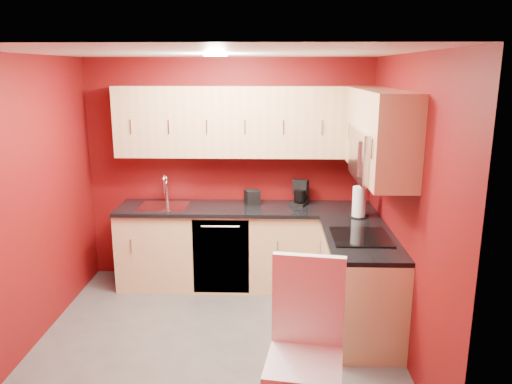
# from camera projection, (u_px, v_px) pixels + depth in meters

# --- Properties ---
(floor) EXTENTS (3.20, 3.20, 0.00)m
(floor) POSITION_uv_depth(u_px,v_px,m) (217.00, 339.00, 4.51)
(floor) COLOR #54524E
(floor) RESTS_ON ground
(ceiling) EXTENTS (3.20, 3.20, 0.00)m
(ceiling) POSITION_uv_depth(u_px,v_px,m) (211.00, 52.00, 3.92)
(ceiling) COLOR white
(ceiling) RESTS_ON wall_back
(wall_back) EXTENTS (3.20, 0.00, 3.20)m
(wall_back) POSITION_uv_depth(u_px,v_px,m) (229.00, 171.00, 5.67)
(wall_back) COLOR #60090E
(wall_back) RESTS_ON floor
(wall_front) EXTENTS (3.20, 0.00, 3.20)m
(wall_front) POSITION_uv_depth(u_px,v_px,m) (184.00, 277.00, 2.76)
(wall_front) COLOR #60090E
(wall_front) RESTS_ON floor
(wall_left) EXTENTS (0.00, 3.00, 3.00)m
(wall_left) POSITION_uv_depth(u_px,v_px,m) (28.00, 204.00, 4.26)
(wall_left) COLOR #60090E
(wall_left) RESTS_ON floor
(wall_right) EXTENTS (0.00, 3.00, 3.00)m
(wall_right) POSITION_uv_depth(u_px,v_px,m) (405.00, 207.00, 4.16)
(wall_right) COLOR #60090E
(wall_right) RESTS_ON floor
(base_cabinets_back) EXTENTS (2.80, 0.60, 0.87)m
(base_cabinets_back) POSITION_uv_depth(u_px,v_px,m) (246.00, 248.00, 5.57)
(base_cabinets_back) COLOR tan
(base_cabinets_back) RESTS_ON floor
(base_cabinets_right) EXTENTS (0.60, 1.30, 0.87)m
(base_cabinets_right) POSITION_uv_depth(u_px,v_px,m) (359.00, 284.00, 4.61)
(base_cabinets_right) COLOR tan
(base_cabinets_right) RESTS_ON floor
(countertop_back) EXTENTS (2.80, 0.63, 0.04)m
(countertop_back) POSITION_uv_depth(u_px,v_px,m) (246.00, 209.00, 5.44)
(countertop_back) COLOR black
(countertop_back) RESTS_ON base_cabinets_back
(countertop_right) EXTENTS (0.63, 1.27, 0.04)m
(countertop_right) POSITION_uv_depth(u_px,v_px,m) (360.00, 238.00, 4.49)
(countertop_right) COLOR black
(countertop_right) RESTS_ON base_cabinets_right
(upper_cabinets_back) EXTENTS (2.80, 0.35, 0.75)m
(upper_cabinets_back) POSITION_uv_depth(u_px,v_px,m) (246.00, 121.00, 5.36)
(upper_cabinets_back) COLOR tan
(upper_cabinets_back) RESTS_ON wall_back
(upper_cabinets_right) EXTENTS (0.35, 1.55, 0.75)m
(upper_cabinets_right) POSITION_uv_depth(u_px,v_px,m) (378.00, 125.00, 4.45)
(upper_cabinets_right) COLOR tan
(upper_cabinets_right) RESTS_ON wall_right
(microwave) EXTENTS (0.42, 0.76, 0.42)m
(microwave) POSITION_uv_depth(u_px,v_px,m) (378.00, 155.00, 4.27)
(microwave) COLOR silver
(microwave) RESTS_ON upper_cabinets_right
(cooktop) EXTENTS (0.50, 0.55, 0.01)m
(cooktop) POSITION_uv_depth(u_px,v_px,m) (361.00, 237.00, 4.45)
(cooktop) COLOR black
(cooktop) RESTS_ON countertop_right
(sink) EXTENTS (0.52, 0.42, 0.35)m
(sink) POSITION_uv_depth(u_px,v_px,m) (164.00, 203.00, 5.48)
(sink) COLOR silver
(sink) RESTS_ON countertop_back
(dishwasher_front) EXTENTS (0.60, 0.02, 0.82)m
(dishwasher_front) POSITION_uv_depth(u_px,v_px,m) (221.00, 257.00, 5.29)
(dishwasher_front) COLOR black
(dishwasher_front) RESTS_ON base_cabinets_back
(downlight) EXTENTS (0.20, 0.20, 0.01)m
(downlight) POSITION_uv_depth(u_px,v_px,m) (216.00, 55.00, 4.21)
(downlight) COLOR white
(downlight) RESTS_ON ceiling
(coffee_maker) EXTENTS (0.24, 0.26, 0.27)m
(coffee_maker) POSITION_uv_depth(u_px,v_px,m) (299.00, 193.00, 5.50)
(coffee_maker) COLOR black
(coffee_maker) RESTS_ON countertop_back
(napkin_holder) EXTENTS (0.19, 0.19, 0.16)m
(napkin_holder) POSITION_uv_depth(u_px,v_px,m) (252.00, 197.00, 5.53)
(napkin_holder) COLOR black
(napkin_holder) RESTS_ON countertop_back
(paper_towel) EXTENTS (0.21, 0.21, 0.31)m
(paper_towel) POSITION_uv_depth(u_px,v_px,m) (359.00, 202.00, 5.03)
(paper_towel) COLOR white
(paper_towel) RESTS_ON countertop_right
(dining_chair) EXTENTS (0.55, 0.57, 1.19)m
(dining_chair) POSITION_uv_depth(u_px,v_px,m) (304.00, 355.00, 3.18)
(dining_chair) COLOR white
(dining_chair) RESTS_ON floor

